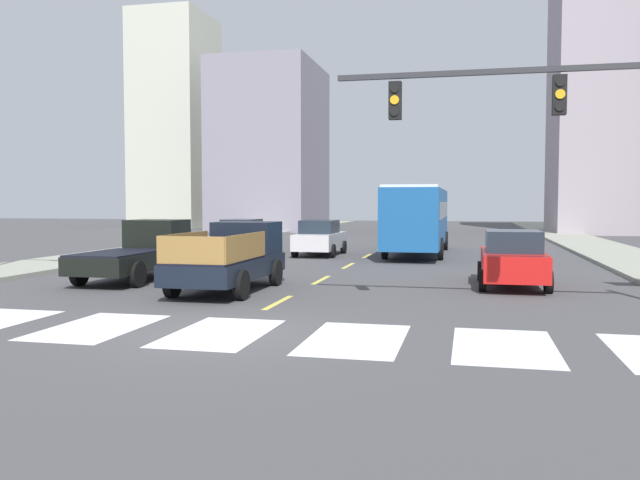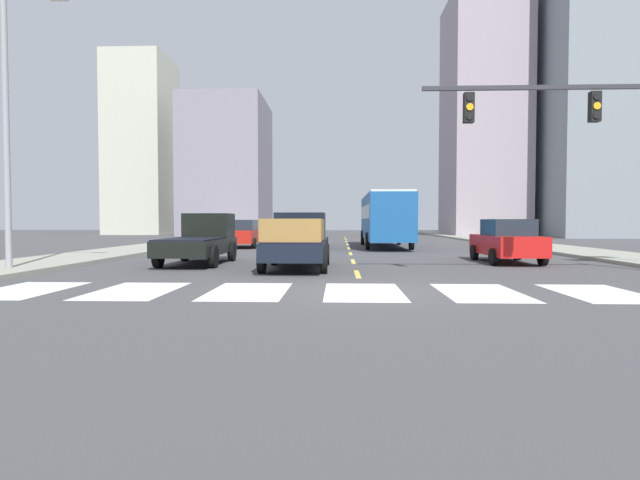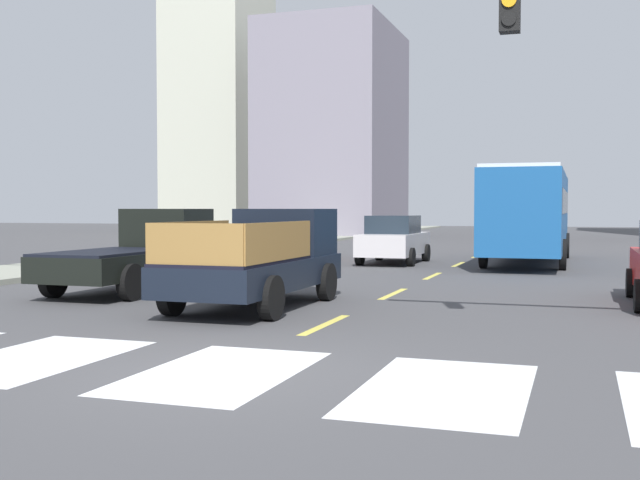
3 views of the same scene
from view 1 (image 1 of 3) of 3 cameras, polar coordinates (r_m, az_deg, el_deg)
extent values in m
plane|color=#444346|center=(13.09, -8.71, -8.04)|extent=(160.00, 160.00, 0.00)
cube|color=gray|center=(30.84, 25.98, -1.67)|extent=(3.66, 110.00, 0.15)
cube|color=gray|center=(34.26, -15.96, -1.00)|extent=(3.66, 110.00, 0.15)
cube|color=silver|center=(14.28, -18.90, -7.20)|extent=(1.79, 3.12, 0.01)
cube|color=silver|center=(13.09, -8.71, -8.02)|extent=(1.79, 3.12, 0.01)
cube|color=silver|center=(12.37, 3.11, -8.65)|extent=(1.79, 3.12, 0.01)
cube|color=silver|center=(12.22, 15.81, -8.92)|extent=(1.79, 3.12, 0.01)
cube|color=#D6C64E|center=(16.81, -3.68, -5.47)|extent=(0.16, 2.40, 0.01)
cube|color=#D6C64E|center=(21.61, 0.11, -3.51)|extent=(0.16, 2.40, 0.01)
cube|color=#D6C64E|center=(26.48, 2.50, -2.25)|extent=(0.16, 2.40, 0.01)
cube|color=#D6C64E|center=(31.39, 4.14, -1.39)|extent=(0.16, 2.40, 0.01)
cube|color=#D6C64E|center=(36.33, 5.34, -0.76)|extent=(0.16, 2.40, 0.01)
cube|color=#D6C64E|center=(41.28, 6.25, -0.28)|extent=(0.16, 2.40, 0.01)
cube|color=#D6C64E|center=(46.24, 6.96, 0.10)|extent=(0.16, 2.40, 0.01)
cube|color=#D6C64E|center=(51.21, 7.54, 0.40)|extent=(0.16, 2.40, 0.01)
cube|color=black|center=(18.99, -8.09, -2.43)|extent=(1.96, 5.20, 0.56)
cube|color=black|center=(20.52, -6.41, 0.19)|extent=(1.84, 1.60, 1.00)
cube|color=#19232D|center=(20.93, -6.01, 0.75)|extent=(1.72, 0.08, 0.56)
cube|color=black|center=(18.08, -9.17, -1.74)|extent=(1.84, 3.30, 0.06)
cylinder|color=black|center=(20.82, -9.07, -2.71)|extent=(0.22, 0.80, 0.80)
cylinder|color=black|center=(20.17, -3.89, -2.87)|extent=(0.22, 0.80, 0.80)
cylinder|color=black|center=(17.98, -12.79, -3.70)|extent=(0.22, 0.80, 0.80)
cylinder|color=black|center=(17.23, -6.89, -3.94)|extent=(0.22, 0.80, 0.80)
cube|color=olive|center=(18.41, -11.79, -0.49)|extent=(0.06, 3.17, 0.70)
cube|color=olive|center=(17.73, -6.48, -0.58)|extent=(0.06, 3.17, 0.70)
cube|color=olive|center=(16.60, -11.23, -0.89)|extent=(1.80, 0.06, 0.70)
cube|color=black|center=(22.19, -16.00, -1.70)|extent=(1.96, 5.20, 0.56)
cube|color=black|center=(23.64, -14.04, 0.52)|extent=(1.84, 1.60, 1.00)
cube|color=#19232D|center=(24.03, -13.57, 1.00)|extent=(1.72, 0.08, 0.56)
cube|color=black|center=(21.35, -17.24, -1.08)|extent=(1.84, 3.30, 0.06)
cylinder|color=black|center=(24.05, -16.24, -2.00)|extent=(0.22, 0.80, 0.80)
cylinder|color=black|center=(23.16, -12.00, -2.13)|extent=(0.22, 0.80, 0.80)
cylinder|color=black|center=(21.39, -20.31, -2.71)|extent=(0.22, 0.80, 0.80)
cylinder|color=black|center=(20.39, -15.69, -2.92)|extent=(0.22, 0.80, 0.80)
cube|color=#1A5394|center=(32.47, 8.55, 2.00)|extent=(2.50, 10.80, 2.70)
cube|color=#19232D|center=(32.46, 8.56, 2.62)|extent=(2.52, 9.94, 0.80)
cube|color=silver|center=(32.47, 8.57, 4.49)|extent=(2.40, 10.37, 0.12)
cylinder|color=black|center=(35.96, 6.95, -0.02)|extent=(0.22, 1.00, 1.00)
cylinder|color=black|center=(35.79, 10.93, -0.07)|extent=(0.22, 1.00, 1.00)
cylinder|color=black|center=(29.70, 5.69, -0.70)|extent=(0.22, 1.00, 1.00)
cylinder|color=black|center=(29.49, 10.52, -0.77)|extent=(0.22, 1.00, 1.00)
cube|color=red|center=(20.72, 16.47, -2.00)|extent=(1.80, 4.40, 0.76)
cube|color=#1E2833|center=(20.52, 16.53, -0.09)|extent=(1.58, 2.11, 0.64)
cylinder|color=black|center=(22.08, 13.90, -2.63)|extent=(0.22, 0.64, 0.64)
cylinder|color=black|center=(22.18, 18.56, -2.68)|extent=(0.22, 0.64, 0.64)
cylinder|color=black|center=(19.37, 14.04, -3.45)|extent=(0.22, 0.64, 0.64)
cylinder|color=black|center=(19.49, 19.35, -3.50)|extent=(0.22, 0.64, 0.64)
cube|color=silver|center=(31.62, 0.01, -0.08)|extent=(1.80, 4.40, 0.76)
cube|color=#1E2833|center=(31.44, -0.05, 1.18)|extent=(1.58, 2.11, 0.64)
cylinder|color=black|center=(33.17, -0.98, -0.58)|extent=(0.22, 0.64, 0.64)
cylinder|color=black|center=(32.79, 2.07, -0.63)|extent=(0.22, 0.64, 0.64)
cylinder|color=black|center=(30.54, -2.21, -0.92)|extent=(0.22, 0.64, 0.64)
cylinder|color=black|center=(30.12, 1.10, -0.97)|extent=(0.22, 0.64, 0.64)
cube|color=red|center=(33.59, -6.77, 0.09)|extent=(1.80, 4.40, 0.76)
cube|color=#1E2833|center=(33.41, -6.86, 1.28)|extent=(1.58, 2.11, 0.64)
cylinder|color=black|center=(35.20, -7.40, -0.39)|extent=(0.22, 0.64, 0.64)
cylinder|color=black|center=(34.61, -4.60, -0.43)|extent=(0.22, 0.64, 0.64)
cylinder|color=black|center=(32.66, -9.05, -0.68)|extent=(0.22, 0.64, 0.64)
cylinder|color=black|center=(32.03, -6.06, -0.74)|extent=(0.22, 0.64, 0.64)
cube|color=#2D2D33|center=(15.14, 18.56, 13.93)|extent=(8.75, 0.12, 0.12)
cube|color=black|center=(15.09, 20.21, 11.81)|extent=(0.28, 0.24, 0.84)
cylinder|color=black|center=(15.01, 20.29, 12.87)|extent=(0.20, 0.04, 0.20)
cylinder|color=orange|center=(14.97, 20.27, 11.88)|extent=(0.20, 0.04, 0.20)
cylinder|color=black|center=(14.93, 20.25, 10.90)|extent=(0.20, 0.04, 0.20)
cube|color=black|center=(15.07, 6.59, 12.00)|extent=(0.28, 0.24, 0.84)
cylinder|color=black|center=(14.98, 6.54, 13.06)|extent=(0.20, 0.04, 0.20)
cylinder|color=orange|center=(14.94, 6.54, 12.08)|extent=(0.20, 0.04, 0.20)
cylinder|color=black|center=(14.90, 6.53, 11.09)|extent=(0.20, 0.04, 0.20)
cube|color=beige|center=(70.71, -12.50, 10.03)|extent=(7.02, 8.48, 21.89)
cube|color=#9A8E97|center=(60.41, 23.60, 13.09)|extent=(8.04, 9.58, 26.24)
cube|color=gray|center=(61.55, -4.37, 8.01)|extent=(8.86, 11.41, 15.27)
camera|label=2|loc=(5.37, -76.34, -8.99)|focal=28.82mm
camera|label=3|loc=(3.70, 2.33, -6.08)|focal=43.42mm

